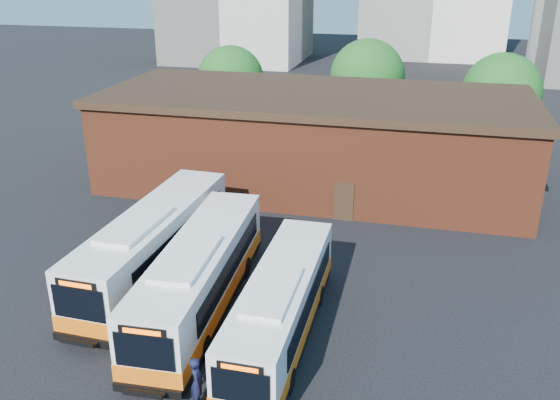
% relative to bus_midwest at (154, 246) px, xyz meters
% --- Properties ---
extents(ground, '(220.00, 220.00, 0.00)m').
position_rel_bus_midwest_xyz_m(ground, '(5.03, -4.93, -1.63)').
color(ground, black).
extents(bus_midwest, '(3.11, 13.25, 3.59)m').
position_rel_bus_midwest_xyz_m(bus_midwest, '(0.00, 0.00, 0.00)').
color(bus_midwest, white).
rests_on(bus_midwest, ground).
extents(bus_mideast, '(3.28, 12.84, 3.47)m').
position_rel_bus_midwest_xyz_m(bus_mideast, '(3.31, -2.31, -0.05)').
color(bus_mideast, white).
rests_on(bus_mideast, ground).
extents(bus_east, '(2.46, 11.48, 3.12)m').
position_rel_bus_midwest_xyz_m(bus_east, '(7.30, -3.60, -0.21)').
color(bus_east, white).
rests_on(bus_east, ground).
extents(transit_worker, '(0.70, 0.85, 1.99)m').
position_rel_bus_midwest_xyz_m(transit_worker, '(5.44, -8.22, -0.63)').
color(transit_worker, black).
rests_on(transit_worker, ground).
extents(depot_building, '(28.60, 12.60, 6.40)m').
position_rel_bus_midwest_xyz_m(depot_building, '(5.03, 15.07, 1.63)').
color(depot_building, brown).
rests_on(depot_building, ground).
extents(tree_west, '(6.00, 6.00, 7.65)m').
position_rel_bus_midwest_xyz_m(tree_west, '(-4.97, 27.07, 3.02)').
color(tree_west, '#382314').
rests_on(tree_west, ground).
extents(tree_mid, '(6.56, 6.56, 8.36)m').
position_rel_bus_midwest_xyz_m(tree_mid, '(7.03, 29.07, 3.45)').
color(tree_mid, '#382314').
rests_on(tree_mid, ground).
extents(tree_east, '(6.24, 6.24, 7.96)m').
position_rel_bus_midwest_xyz_m(tree_east, '(18.03, 26.07, 3.20)').
color(tree_east, '#382314').
rests_on(tree_east, ground).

